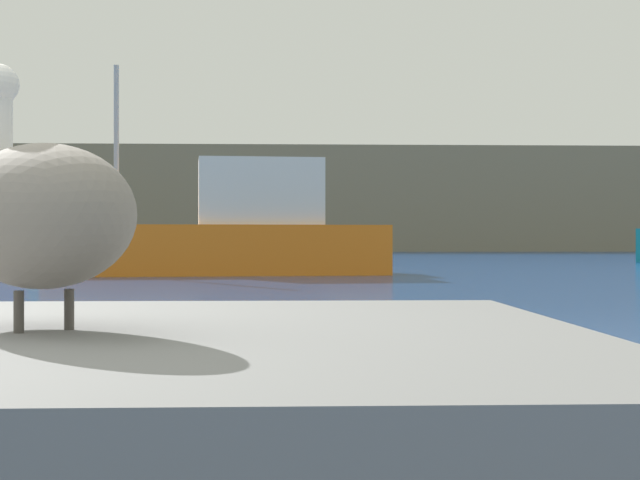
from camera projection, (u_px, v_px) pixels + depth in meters
name	position (u px, v px, depth m)	size (l,w,h in m)	color
hillside_backdrop	(255.00, 203.00, 67.54)	(140.00, 16.61, 6.76)	#7F755B
pier_dock	(38.00, 425.00, 2.84)	(3.33, 2.64, 0.57)	gray
pelican	(36.00, 213.00, 2.85)	(0.95, 1.15, 0.85)	gray
fishing_boat_orange	(230.00, 233.00, 22.23)	(8.02, 2.98, 4.85)	orange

